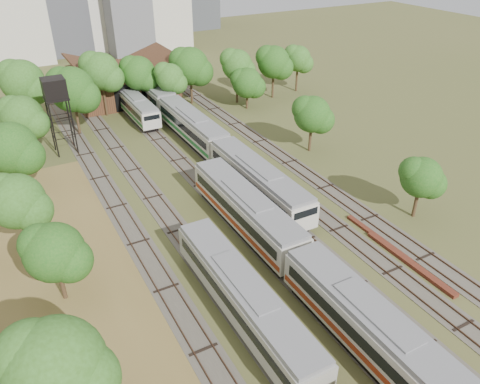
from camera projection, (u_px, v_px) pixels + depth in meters
ground at (364, 319)px, 35.52m from camera, size 240.00×240.00×0.00m
dry_grass_patch at (101, 335)px, 34.10m from camera, size 14.00×60.00×0.04m
tracks at (213, 182)px, 54.18m from camera, size 24.60×80.00×0.19m
railcar_red_set at (299, 262)px, 38.17m from camera, size 3.20×34.58×3.96m
railcar_green_set at (193, 127)px, 63.16m from camera, size 3.18×52.08×3.93m
railcar_rear at (135, 105)px, 71.42m from camera, size 2.78×16.08×3.44m
old_grey_coach at (244, 299)px, 34.63m from camera, size 2.95×18.00×3.65m
water_tower at (55, 91)px, 57.16m from camera, size 2.82×2.82×9.77m
rail_pile_near at (409, 262)px, 41.19m from camera, size 0.67×9.98×0.33m
rail_pile_far at (378, 238)px, 44.44m from camera, size 0.52×8.33×0.27m
maintenance_shed at (124, 83)px, 77.60m from camera, size 16.45×11.55×7.58m
tree_band_left at (36, 221)px, 37.55m from camera, size 8.52×55.90×8.32m
tree_band_far at (153, 73)px, 70.80m from camera, size 48.71×11.99×9.77m
tree_band_right at (302, 111)px, 61.32m from camera, size 5.41×40.33×7.38m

